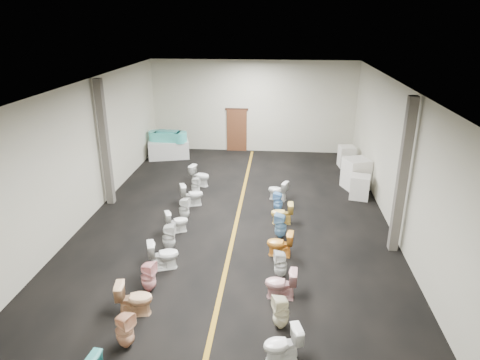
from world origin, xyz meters
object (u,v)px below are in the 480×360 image
Objects in this scene: toilet_left_8 at (192,195)px; toilet_right_6 at (281,226)px; toilet_right_9 at (278,190)px; toilet_left_2 at (135,298)px; toilet_right_2 at (281,312)px; display_table at (169,149)px; toilet_right_4 at (281,264)px; toilet_left_10 at (200,176)px; toilet_right_3 at (281,284)px; toilet_right_8 at (278,202)px; bathtub at (168,136)px; toilet_left_4 at (163,255)px; toilet_left_6 at (177,221)px; appliance_crate_a at (360,187)px; appliance_crate_b at (356,174)px; toilet_right_5 at (280,244)px; toilet_left_3 at (148,277)px; toilet_left_5 at (169,237)px; toilet_left_9 at (196,186)px; toilet_right_1 at (282,345)px; toilet_left_7 at (184,209)px; toilet_right_7 at (282,213)px; appliance_crate_c at (351,168)px; toilet_left_1 at (125,330)px.

toilet_right_6 is at bearing -145.22° from toilet_left_8.
toilet_left_2 is at bearing -2.99° from toilet_right_9.
toilet_right_2 is at bearing -174.13° from toilet_left_8.
display_table is 2.53× the size of toilet_right_4.
toilet_left_10 reaches higher than toilet_right_3.
toilet_left_2 is 1.10× the size of toilet_right_4.
toilet_right_6 reaches higher than toilet_right_9.
toilet_right_8 is 0.94× the size of toilet_right_9.
toilet_left_4 is (2.27, -9.56, -0.65)m from bathtub.
toilet_right_4 is at bearing -149.03° from toilet_left_6.
appliance_crate_b is at bearing 90.00° from appliance_crate_a.
toilet_right_8 is at bearing -172.40° from toilet_right_5.
toilet_right_2 is (-2.91, -7.50, -0.04)m from appliance_crate_a.
bathtub is at bearing -158.66° from toilet_right_4.
toilet_left_5 is at bearing 11.04° from toilet_left_3.
toilet_left_9 is 8.84m from toilet_right_1.
toilet_left_7 is at bearing -3.20° from toilet_left_5.
toilet_right_1 is 1.05× the size of toilet_right_7.
toilet_right_5 is (3.25, -5.16, -0.04)m from toilet_left_10.
toilet_right_5 is at bearing 164.19° from toilet_right_1.
toilet_right_8 is at bearing -57.74° from toilet_left_4.
toilet_right_3 is (5.43, -10.58, -0.03)m from display_table.
bathtub is at bearing 153.57° from appliance_crate_a.
toilet_left_4 reaches higher than toilet_left_3.
toilet_left_5 is 4.49m from toilet_right_2.
toilet_left_2 is 1.04× the size of toilet_right_2.
toilet_left_2 is at bearing -79.57° from display_table.
toilet_left_8 is 3.18m from toilet_right_9.
display_table reaches higher than toilet_left_2.
toilet_right_4 is 2.15m from toilet_right_6.
display_table is 2.51× the size of toilet_right_5.
toilet_left_2 is 1.00× the size of toilet_left_10.
toilet_left_5 is at bearing -30.31° from toilet_right_8.
toilet_left_6 is 0.90× the size of toilet_right_2.
toilet_left_6 is (0.03, 4.04, -0.05)m from toilet_left_2.
toilet_left_6 is at bearing -79.03° from toilet_right_6.
toilet_right_1 reaches higher than toilet_left_7.
toilet_right_1 is at bearing -17.67° from toilet_right_2.
appliance_crate_c is 10.62m from toilet_left_3.
toilet_left_6 is at bearing -73.94° from display_table.
appliance_crate_c is 12.20m from toilet_left_1.
toilet_left_9 reaches higher than toilet_right_8.
appliance_crate_c is (8.35, -1.96, -0.00)m from display_table.
toilet_right_7 is at bearing -140.24° from appliance_crate_a.
toilet_right_4 is (3.26, -5.26, 0.02)m from toilet_left_9.
appliance_crate_b reaches higher than toilet_left_1.
toilet_left_9 is 0.89× the size of toilet_right_6.
appliance_crate_c is at bearing -73.26° from toilet_left_6.
appliance_crate_c is 1.19× the size of toilet_right_8.
appliance_crate_a is at bearing 152.60° from toilet_right_5.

